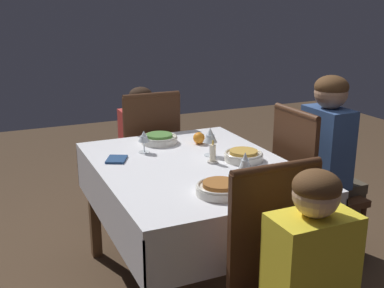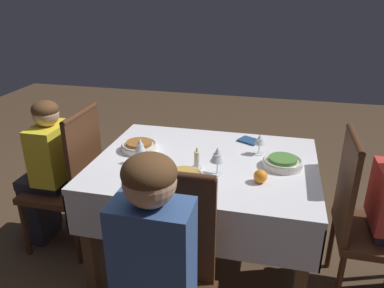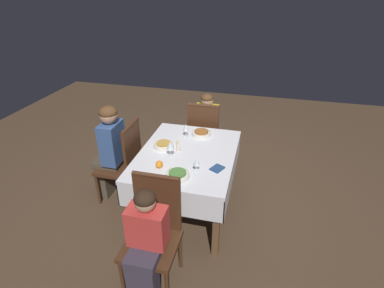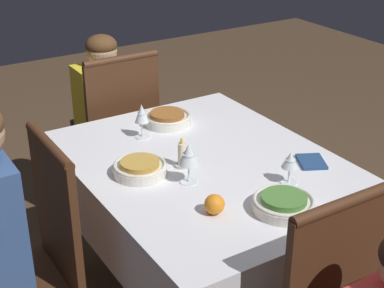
{
  "view_description": "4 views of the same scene",
  "coord_description": "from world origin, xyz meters",
  "px_view_note": "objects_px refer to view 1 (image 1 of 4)",
  "views": [
    {
      "loc": [
        -2.18,
        0.97,
        1.55
      ],
      "look_at": [
        0.01,
        0.0,
        0.84
      ],
      "focal_mm": 45.0,
      "sensor_mm": 36.0,
      "label": 1
    },
    {
      "loc": [
        0.37,
        -1.91,
        1.67
      ],
      "look_at": [
        -0.06,
        -0.08,
        0.87
      ],
      "focal_mm": 35.0,
      "sensor_mm": 36.0,
      "label": 2
    },
    {
      "loc": [
        2.55,
        0.68,
        2.29
      ],
      "look_at": [
        -0.05,
        0.04,
        0.81
      ],
      "focal_mm": 28.0,
      "sensor_mm": 36.0,
      "label": 3
    },
    {
      "loc": [
        1.73,
        -1.15,
        1.81
      ],
      "look_at": [
        -0.08,
        -0.02,
        0.79
      ],
      "focal_mm": 55.0,
      "sensor_mm": 36.0,
      "label": 4
    }
  ],
  "objects_px": {
    "wine_glass_east": "(144,137)",
    "dining_table": "(193,181)",
    "wine_glass_west": "(245,162)",
    "candle_centerpiece": "(213,155)",
    "person_child_red": "(140,145)",
    "bowl_south": "(244,155)",
    "wine_glass_south": "(210,136)",
    "bowl_east": "(159,139)",
    "orange_fruit": "(199,138)",
    "napkin_red_folded": "(117,159)",
    "chair_east": "(147,155)",
    "chair_west": "(289,288)",
    "bowl_west": "(220,188)",
    "person_adult_denim": "(332,158)",
    "chair_south": "(308,183)"
  },
  "relations": [
    {
      "from": "wine_glass_east",
      "to": "dining_table",
      "type": "bearing_deg",
      "value": -150.09
    },
    {
      "from": "wine_glass_west",
      "to": "candle_centerpiece",
      "type": "relative_size",
      "value": 1.22
    },
    {
      "from": "person_child_red",
      "to": "wine_glass_west",
      "type": "bearing_deg",
      "value": 92.44
    },
    {
      "from": "bowl_south",
      "to": "wine_glass_south",
      "type": "relative_size",
      "value": 1.32
    },
    {
      "from": "bowl_east",
      "to": "candle_centerpiece",
      "type": "xyz_separation_m",
      "value": [
        -0.46,
        -0.13,
        0.02
      ]
    },
    {
      "from": "dining_table",
      "to": "wine_glass_west",
      "type": "height_order",
      "value": "wine_glass_west"
    },
    {
      "from": "bowl_south",
      "to": "orange_fruit",
      "type": "distance_m",
      "value": 0.39
    },
    {
      "from": "bowl_south",
      "to": "napkin_red_folded",
      "type": "relative_size",
      "value": 1.31
    },
    {
      "from": "chair_east",
      "to": "chair_west",
      "type": "xyz_separation_m",
      "value": [
        -1.77,
        0.05,
        0.0
      ]
    },
    {
      "from": "dining_table",
      "to": "bowl_west",
      "type": "bearing_deg",
      "value": 172.43
    },
    {
      "from": "person_child_red",
      "to": "chair_east",
      "type": "bearing_deg",
      "value": 90.0
    },
    {
      "from": "napkin_red_folded",
      "to": "bowl_east",
      "type": "bearing_deg",
      "value": -56.46
    },
    {
      "from": "person_adult_denim",
      "to": "candle_centerpiece",
      "type": "xyz_separation_m",
      "value": [
        -0.0,
        0.8,
        0.12
      ]
    },
    {
      "from": "wine_glass_west",
      "to": "dining_table",
      "type": "bearing_deg",
      "value": 17.03
    },
    {
      "from": "bowl_east",
      "to": "bowl_west",
      "type": "relative_size",
      "value": 1.0
    },
    {
      "from": "bowl_west",
      "to": "orange_fruit",
      "type": "xyz_separation_m",
      "value": [
        0.75,
        -0.24,
        0.01
      ]
    },
    {
      "from": "wine_glass_east",
      "to": "napkin_red_folded",
      "type": "relative_size",
      "value": 0.79
    },
    {
      "from": "person_adult_denim",
      "to": "wine_glass_west",
      "type": "distance_m",
      "value": 0.88
    },
    {
      "from": "person_child_red",
      "to": "candle_centerpiece",
      "type": "relative_size",
      "value": 7.78
    },
    {
      "from": "chair_south",
      "to": "napkin_red_folded",
      "type": "xyz_separation_m",
      "value": [
        0.24,
        1.09,
        0.22
      ]
    },
    {
      "from": "candle_centerpiece",
      "to": "napkin_red_folded",
      "type": "bearing_deg",
      "value": 61.57
    },
    {
      "from": "person_child_red",
      "to": "wine_glass_south",
      "type": "xyz_separation_m",
      "value": [
        -0.97,
        -0.1,
        0.31
      ]
    },
    {
      "from": "dining_table",
      "to": "person_adult_denim",
      "type": "bearing_deg",
      "value": -91.66
    },
    {
      "from": "dining_table",
      "to": "chair_west",
      "type": "bearing_deg",
      "value": -179.95
    },
    {
      "from": "bowl_south",
      "to": "dining_table",
      "type": "bearing_deg",
      "value": 78.0
    },
    {
      "from": "dining_table",
      "to": "wine_glass_east",
      "type": "distance_m",
      "value": 0.38
    },
    {
      "from": "chair_west",
      "to": "wine_glass_west",
      "type": "distance_m",
      "value": 0.63
    },
    {
      "from": "bowl_east",
      "to": "bowl_west",
      "type": "distance_m",
      "value": 0.86
    },
    {
      "from": "napkin_red_folded",
      "to": "chair_east",
      "type": "bearing_deg",
      "value": -30.76
    },
    {
      "from": "person_child_red",
      "to": "napkin_red_folded",
      "type": "xyz_separation_m",
      "value": [
        -0.84,
        0.4,
        0.2
      ]
    },
    {
      "from": "dining_table",
      "to": "bowl_south",
      "type": "xyz_separation_m",
      "value": [
        -0.06,
        -0.27,
        0.12
      ]
    },
    {
      "from": "chair_south",
      "to": "bowl_west",
      "type": "distance_m",
      "value": 0.92
    },
    {
      "from": "bowl_west",
      "to": "wine_glass_west",
      "type": "height_order",
      "value": "wine_glass_west"
    },
    {
      "from": "bowl_south",
      "to": "orange_fruit",
      "type": "relative_size",
      "value": 2.96
    },
    {
      "from": "napkin_red_folded",
      "to": "orange_fruit",
      "type": "bearing_deg",
      "value": -78.82
    },
    {
      "from": "wine_glass_east",
      "to": "wine_glass_south",
      "type": "bearing_deg",
      "value": -122.27
    },
    {
      "from": "bowl_east",
      "to": "wine_glass_east",
      "type": "relative_size",
      "value": 1.73
    },
    {
      "from": "dining_table",
      "to": "person_adult_denim",
      "type": "relative_size",
      "value": 1.1
    },
    {
      "from": "wine_glass_east",
      "to": "bowl_west",
      "type": "bearing_deg",
      "value": -171.1
    },
    {
      "from": "person_adult_denim",
      "to": "bowl_west",
      "type": "distance_m",
      "value": 1.04
    },
    {
      "from": "chair_east",
      "to": "napkin_red_folded",
      "type": "distance_m",
      "value": 0.81
    },
    {
      "from": "dining_table",
      "to": "chair_south",
      "type": "xyz_separation_m",
      "value": [
        -0.03,
        -0.74,
        -0.12
      ]
    },
    {
      "from": "chair_west",
      "to": "orange_fruit",
      "type": "height_order",
      "value": "chair_west"
    },
    {
      "from": "candle_centerpiece",
      "to": "napkin_red_folded",
      "type": "height_order",
      "value": "candle_centerpiece"
    },
    {
      "from": "person_child_red",
      "to": "bowl_west",
      "type": "distance_m",
      "value": 1.51
    },
    {
      "from": "chair_west",
      "to": "wine_glass_west",
      "type": "relative_size",
      "value": 6.37
    },
    {
      "from": "orange_fruit",
      "to": "wine_glass_west",
      "type": "bearing_deg",
      "value": 173.44
    },
    {
      "from": "chair_east",
      "to": "person_child_red",
      "type": "distance_m",
      "value": 0.18
    },
    {
      "from": "bowl_west",
      "to": "napkin_red_folded",
      "type": "bearing_deg",
      "value": 24.51
    },
    {
      "from": "chair_south",
      "to": "wine_glass_south",
      "type": "bearing_deg",
      "value": 78.53
    }
  ]
}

